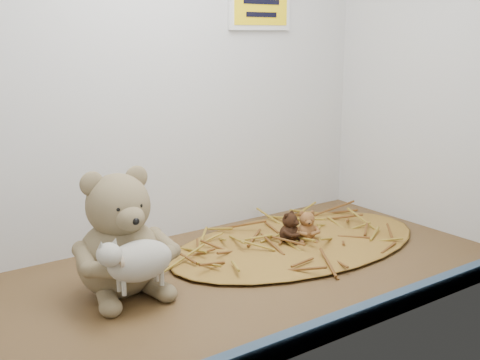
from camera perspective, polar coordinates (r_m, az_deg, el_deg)
alcove_shell at (r=118.60cm, az=-3.78°, el=12.49°), size 120.40×60.20×90.40cm
front_rail at (r=99.81cm, az=8.52°, el=-13.68°), size 119.28×2.20×3.60cm
straw_bed at (r=140.01cm, az=5.48°, el=-5.90°), size 65.23×37.88×1.26cm
main_teddy at (r=113.23cm, az=-11.47°, el=-4.86°), size 19.74×20.78×23.86cm
toy_lamb at (r=106.88cm, az=-9.49°, el=-7.57°), size 15.77×9.62×10.19cm
mini_teddy_tan at (r=139.47cm, az=6.35°, el=-4.18°), size 7.93×8.06×7.11cm
mini_teddy_brown at (r=137.88cm, az=4.69°, el=-4.34°), size 7.61×7.80×7.18cm
wall_sign at (r=152.64cm, az=1.91°, el=16.53°), size 16.00×1.20×11.00cm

